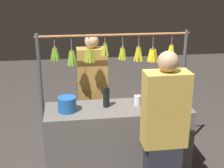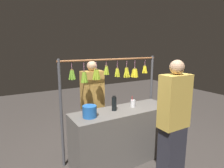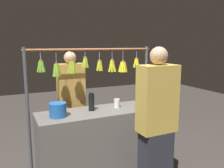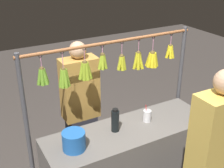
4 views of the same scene
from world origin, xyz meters
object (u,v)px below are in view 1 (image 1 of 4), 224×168
(vendor_person, at_px, (93,96))
(water_bottle, at_px, (106,98))
(blue_bucket, at_px, (67,104))
(customer_person, at_px, (163,141))
(drink_cup, at_px, (137,100))

(vendor_person, bearing_deg, water_bottle, 101.26)
(blue_bucket, bearing_deg, water_bottle, -170.77)
(vendor_person, distance_m, customer_person, 1.52)
(customer_person, bearing_deg, blue_bucket, -39.44)
(blue_bucket, bearing_deg, customer_person, 140.56)
(water_bottle, bearing_deg, vendor_person, -78.74)
(drink_cup, height_order, customer_person, customer_person)
(customer_person, bearing_deg, vendor_person, -68.04)
(customer_person, bearing_deg, drink_cup, -84.68)
(drink_cup, height_order, vendor_person, vendor_person)
(blue_bucket, height_order, vendor_person, vendor_person)
(drink_cup, bearing_deg, vendor_person, -49.95)
(water_bottle, xyz_separation_m, customer_person, (-0.45, 0.83, -0.15))
(water_bottle, relative_size, vendor_person, 0.15)
(vendor_person, bearing_deg, blue_bucket, 62.21)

